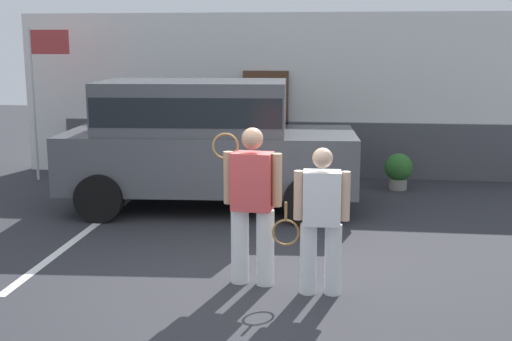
# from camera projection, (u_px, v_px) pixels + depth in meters

# --- Properties ---
(ground_plane) EXTENTS (40.00, 40.00, 0.00)m
(ground_plane) POSITION_uv_depth(u_px,v_px,m) (245.00, 283.00, 7.26)
(ground_plane) COLOR #2D2D33
(parking_stripe_0) EXTENTS (0.12, 4.40, 0.01)m
(parking_stripe_0) POSITION_uv_depth(u_px,v_px,m) (79.00, 236.00, 9.02)
(parking_stripe_0) COLOR silver
(parking_stripe_0) RESTS_ON ground_plane
(house_frontage) EXTENTS (10.83, 0.40, 3.22)m
(house_frontage) POSITION_uv_depth(u_px,v_px,m) (287.00, 100.00, 13.04)
(house_frontage) COLOR white
(house_frontage) RESTS_ON ground_plane
(parked_suv) EXTENTS (4.71, 2.39, 2.05)m
(parked_suv) POSITION_uv_depth(u_px,v_px,m) (203.00, 138.00, 10.42)
(parked_suv) COLOR #4C4F54
(parked_suv) RESTS_ON ground_plane
(tennis_player_man) EXTENTS (0.78, 0.32, 1.75)m
(tennis_player_man) POSITION_uv_depth(u_px,v_px,m) (252.00, 204.00, 7.10)
(tennis_player_man) COLOR white
(tennis_player_man) RESTS_ON ground_plane
(tennis_player_woman) EXTENTS (0.85, 0.25, 1.58)m
(tennis_player_woman) POSITION_uv_depth(u_px,v_px,m) (321.00, 220.00, 6.82)
(tennis_player_woman) COLOR white
(tennis_player_woman) RESTS_ON ground_plane
(potted_plant_by_porch) EXTENTS (0.50, 0.50, 0.66)m
(potted_plant_by_porch) POSITION_uv_depth(u_px,v_px,m) (398.00, 169.00, 11.89)
(potted_plant_by_porch) COLOR gray
(potted_plant_by_porch) RESTS_ON ground_plane
(flag_pole) EXTENTS (0.80, 0.05, 2.93)m
(flag_pole) POSITION_uv_depth(u_px,v_px,m) (41.00, 75.00, 12.37)
(flag_pole) COLOR silver
(flag_pole) RESTS_ON ground_plane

